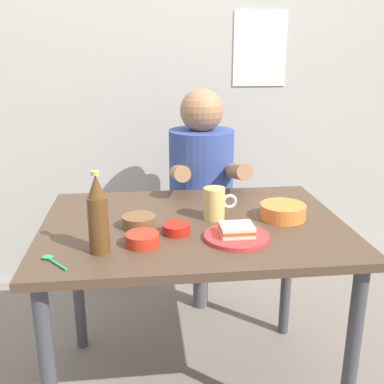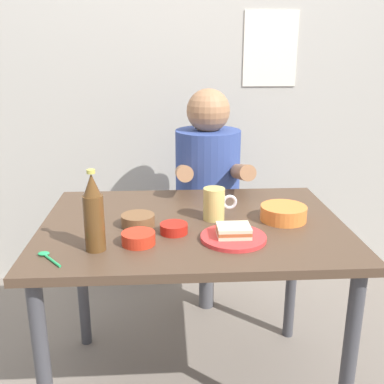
{
  "view_description": "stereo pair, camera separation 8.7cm",
  "coord_description": "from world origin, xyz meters",
  "px_view_note": "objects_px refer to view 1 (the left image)",
  "views": [
    {
      "loc": [
        -0.18,
        -1.54,
        1.35
      ],
      "look_at": [
        0.0,
        0.05,
        0.84
      ],
      "focal_mm": 42.33,
      "sensor_mm": 36.0,
      "label": 1
    },
    {
      "loc": [
        -0.1,
        -1.55,
        1.35
      ],
      "look_at": [
        0.0,
        0.05,
        0.84
      ],
      "focal_mm": 42.33,
      "sensor_mm": 36.0,
      "label": 2
    }
  ],
  "objects_px": {
    "dining_table": "(194,245)",
    "condiment_bowl_brown": "(139,221)",
    "stool": "(201,247)",
    "beer_bottle": "(98,216)",
    "sandwich": "(237,230)",
    "beer_mug": "(215,203)",
    "person_seated": "(202,171)",
    "plate_orange": "(237,237)"
  },
  "relations": [
    {
      "from": "sandwich",
      "to": "condiment_bowl_brown",
      "type": "distance_m",
      "value": 0.35
    },
    {
      "from": "person_seated",
      "to": "plate_orange",
      "type": "relative_size",
      "value": 3.27
    },
    {
      "from": "person_seated",
      "to": "sandwich",
      "type": "relative_size",
      "value": 6.54
    },
    {
      "from": "stool",
      "to": "beer_bottle",
      "type": "height_order",
      "value": "beer_bottle"
    },
    {
      "from": "sandwich",
      "to": "dining_table",
      "type": "bearing_deg",
      "value": 126.71
    },
    {
      "from": "stool",
      "to": "person_seated",
      "type": "height_order",
      "value": "person_seated"
    },
    {
      "from": "plate_orange",
      "to": "beer_bottle",
      "type": "bearing_deg",
      "value": -173.28
    },
    {
      "from": "person_seated",
      "to": "condiment_bowl_brown",
      "type": "height_order",
      "value": "person_seated"
    },
    {
      "from": "beer_bottle",
      "to": "stool",
      "type": "bearing_deg",
      "value": 62.99
    },
    {
      "from": "plate_orange",
      "to": "beer_mug",
      "type": "bearing_deg",
      "value": 102.39
    },
    {
      "from": "plate_orange",
      "to": "sandwich",
      "type": "bearing_deg",
      "value": 0.0
    },
    {
      "from": "sandwich",
      "to": "beer_mug",
      "type": "bearing_deg",
      "value": 102.39
    },
    {
      "from": "person_seated",
      "to": "sandwich",
      "type": "bearing_deg",
      "value": -89.11
    },
    {
      "from": "person_seated",
      "to": "plate_orange",
      "type": "bearing_deg",
      "value": -89.11
    },
    {
      "from": "stool",
      "to": "beer_mug",
      "type": "bearing_deg",
      "value": -92.88
    },
    {
      "from": "dining_table",
      "to": "stool",
      "type": "height_order",
      "value": "dining_table"
    },
    {
      "from": "sandwich",
      "to": "beer_bottle",
      "type": "xyz_separation_m",
      "value": [
        -0.45,
        -0.05,
        0.09
      ]
    },
    {
      "from": "sandwich",
      "to": "beer_bottle",
      "type": "distance_m",
      "value": 0.46
    },
    {
      "from": "stool",
      "to": "sandwich",
      "type": "xyz_separation_m",
      "value": [
        0.01,
        -0.8,
        0.42
      ]
    },
    {
      "from": "dining_table",
      "to": "person_seated",
      "type": "xyz_separation_m",
      "value": [
        0.11,
        0.62,
        0.12
      ]
    },
    {
      "from": "stool",
      "to": "person_seated",
      "type": "distance_m",
      "value": 0.42
    },
    {
      "from": "beer_mug",
      "to": "condiment_bowl_brown",
      "type": "xyz_separation_m",
      "value": [
        -0.28,
        -0.05,
        -0.04
      ]
    },
    {
      "from": "beer_bottle",
      "to": "condiment_bowl_brown",
      "type": "height_order",
      "value": "beer_bottle"
    },
    {
      "from": "condiment_bowl_brown",
      "to": "beer_mug",
      "type": "bearing_deg",
      "value": 10.27
    },
    {
      "from": "stool",
      "to": "sandwich",
      "type": "relative_size",
      "value": 4.09
    },
    {
      "from": "stool",
      "to": "condiment_bowl_brown",
      "type": "height_order",
      "value": "condiment_bowl_brown"
    },
    {
      "from": "stool",
      "to": "condiment_bowl_brown",
      "type": "bearing_deg",
      "value": -115.44
    },
    {
      "from": "dining_table",
      "to": "beer_mug",
      "type": "distance_m",
      "value": 0.18
    },
    {
      "from": "dining_table",
      "to": "condiment_bowl_brown",
      "type": "bearing_deg",
      "value": -172.86
    },
    {
      "from": "person_seated",
      "to": "beer_mug",
      "type": "xyz_separation_m",
      "value": [
        -0.03,
        -0.59,
        0.03
      ]
    },
    {
      "from": "dining_table",
      "to": "plate_orange",
      "type": "height_order",
      "value": "plate_orange"
    },
    {
      "from": "stool",
      "to": "condiment_bowl_brown",
      "type": "xyz_separation_m",
      "value": [
        -0.31,
        -0.65,
        0.41
      ]
    },
    {
      "from": "condiment_bowl_brown",
      "to": "person_seated",
      "type": "bearing_deg",
      "value": 64.17
    },
    {
      "from": "plate_orange",
      "to": "beer_bottle",
      "type": "relative_size",
      "value": 0.84
    },
    {
      "from": "person_seated",
      "to": "beer_mug",
      "type": "distance_m",
      "value": 0.59
    },
    {
      "from": "beer_bottle",
      "to": "person_seated",
      "type": "bearing_deg",
      "value": 62.68
    },
    {
      "from": "beer_bottle",
      "to": "plate_orange",
      "type": "bearing_deg",
      "value": 6.72
    },
    {
      "from": "dining_table",
      "to": "stool",
      "type": "xyz_separation_m",
      "value": [
        0.11,
        0.63,
        -0.3
      ]
    },
    {
      "from": "stool",
      "to": "beer_bottle",
      "type": "relative_size",
      "value": 1.72
    },
    {
      "from": "beer_mug",
      "to": "sandwich",
      "type": "bearing_deg",
      "value": -77.61
    },
    {
      "from": "sandwich",
      "to": "beer_mug",
      "type": "distance_m",
      "value": 0.2
    },
    {
      "from": "person_seated",
      "to": "beer_bottle",
      "type": "bearing_deg",
      "value": -117.32
    }
  ]
}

